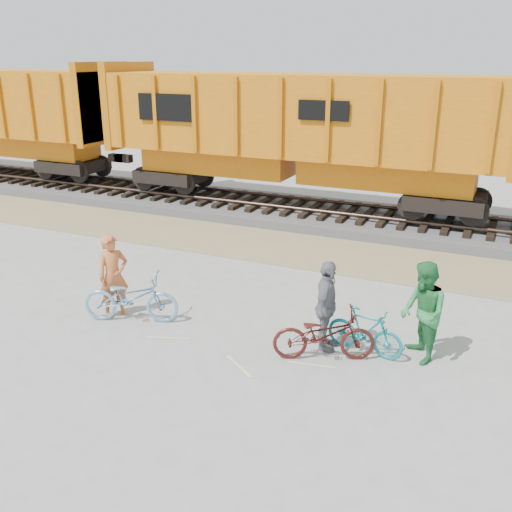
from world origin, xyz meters
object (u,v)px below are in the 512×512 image
Objects in this scene: bicycle_teal at (365,331)px; bicycle_maroon at (324,335)px; bicycle_blue at (131,298)px; person_man at (423,313)px; person_woman at (326,306)px; person_solo at (113,276)px; hopper_car_center at (297,130)px.

bicycle_teal is 0.83m from bicycle_maroon.
bicycle_blue is at bearing 107.46° from bicycle_teal.
person_man reaches higher than bicycle_blue.
bicycle_teal is 0.87m from person_woman.
bicycle_blue is 4.20m from person_woman.
person_woman is (4.65, 0.44, -0.02)m from person_solo.
hopper_car_center is 7.78× the size of person_woman.
bicycle_maroon is 0.57m from person_woman.
person_woman is (4.15, 0.54, 0.36)m from bicycle_blue.
bicycle_blue is 4.94m from bicycle_teal.
hopper_car_center reaches higher than bicycle_maroon.
bicycle_maroon is at bearing -107.90° from bicycle_blue.
person_man is at bearing -89.54° from bicycle_maroon.
person_solo is 4.67m from person_woman.
person_woman is (3.97, -8.88, -2.11)m from hopper_car_center.
bicycle_blue is at bearing 92.29° from person_woman.
bicycle_teal is 5.44m from person_solo.
bicycle_blue reaches higher than bicycle_maroon.
person_woman is (-1.74, -0.33, -0.06)m from person_man.
bicycle_maroon is at bearing 139.25° from bicycle_teal.
bicycle_maroon is 0.99× the size of person_man.
person_man is at bearing -84.40° from person_woman.
person_woman is (-0.74, -0.13, 0.44)m from bicycle_teal.
bicycle_blue is 5.97m from person_man.
bicycle_blue reaches higher than bicycle_teal.
bicycle_blue is 1.12× the size of person_solo.
hopper_car_center is at bearing 0.16° from bicycle_maroon.
person_man is (5.71, -8.55, -2.05)m from hopper_car_center.
hopper_car_center reaches higher than bicycle_teal.
hopper_car_center is 9.95m from person_woman.
person_solo is 1.02× the size of person_woman.
hopper_car_center reaches higher than bicycle_blue.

